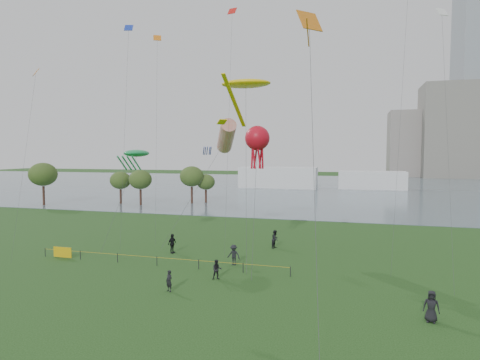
# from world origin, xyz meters

# --- Properties ---
(ground_plane) EXTENTS (400.00, 400.00, 0.00)m
(ground_plane) POSITION_xyz_m (0.00, 0.00, 0.00)
(ground_plane) COLOR #163711
(lake) EXTENTS (400.00, 120.00, 0.08)m
(lake) POSITION_xyz_m (0.00, 100.00, 0.02)
(lake) COLOR slate
(lake) RESTS_ON ground_plane
(building_mid) EXTENTS (20.00, 20.00, 38.00)m
(building_mid) POSITION_xyz_m (46.00, 162.00, 19.00)
(building_mid) COLOR slate
(building_mid) RESTS_ON ground_plane
(building_low) EXTENTS (16.00, 18.00, 28.00)m
(building_low) POSITION_xyz_m (32.00, 168.00, 14.00)
(building_low) COLOR gray
(building_low) RESTS_ON ground_plane
(pavilion_left) EXTENTS (22.00, 8.00, 6.00)m
(pavilion_left) POSITION_xyz_m (-12.00, 95.00, 3.00)
(pavilion_left) COLOR white
(pavilion_left) RESTS_ON ground_plane
(pavilion_right) EXTENTS (18.00, 7.00, 5.00)m
(pavilion_right) POSITION_xyz_m (14.00, 98.00, 2.50)
(pavilion_right) COLOR white
(pavilion_right) RESTS_ON ground_plane
(trees) EXTENTS (33.25, 16.67, 8.22)m
(trees) POSITION_xyz_m (-34.07, 49.97, 5.26)
(trees) COLOR #372119
(trees) RESTS_ON ground_plane
(fence) EXTENTS (24.07, 0.07, 1.05)m
(fence) POSITION_xyz_m (-14.50, 12.36, 0.55)
(fence) COLOR black
(fence) RESTS_ON ground_plane
(spectator_a) EXTENTS (0.96, 0.88, 1.60)m
(spectator_a) POSITION_xyz_m (-1.93, 10.08, 0.80)
(spectator_a) COLOR black
(spectator_a) RESTS_ON ground_plane
(spectator_b) EXTENTS (1.29, 0.87, 1.86)m
(spectator_b) POSITION_xyz_m (-1.79, 14.36, 0.93)
(spectator_b) COLOR black
(spectator_b) RESTS_ON ground_plane
(spectator_c) EXTENTS (0.76, 1.23, 1.96)m
(spectator_c) POSITION_xyz_m (-9.00, 16.88, 0.98)
(spectator_c) COLOR black
(spectator_c) RESTS_ON ground_plane
(spectator_d) EXTENTS (1.02, 0.76, 1.90)m
(spectator_d) POSITION_xyz_m (12.99, 5.84, 0.95)
(spectator_d) COLOR black
(spectator_d) RESTS_ON ground_plane
(spectator_f) EXTENTS (0.67, 0.57, 1.56)m
(spectator_f) POSITION_xyz_m (-4.39, 6.51, 0.78)
(spectator_f) COLOR black
(spectator_f) RESTS_ON ground_plane
(spectator_g) EXTENTS (0.96, 1.10, 1.92)m
(spectator_g) POSITION_xyz_m (0.63, 21.74, 0.96)
(spectator_g) COLOR black
(spectator_g) RESTS_ON ground_plane
(kite_stingray) EXTENTS (5.20, 10.48, 17.63)m
(kite_stingray) POSITION_xyz_m (-2.38, 20.76, 17.15)
(kite_stingray) COLOR #3F3F42
(kite_windsock) EXTENTS (7.61, 7.10, 13.78)m
(kite_windsock) POSITION_xyz_m (-5.03, 22.50, 11.90)
(kite_windsock) COLOR #3F3F42
(kite_creature) EXTENTS (3.30, 5.52, 10.43)m
(kite_creature) POSITION_xyz_m (-13.77, 18.48, 10.01)
(kite_creature) COLOR #3F3F42
(kite_octopus) EXTENTS (2.34, 8.07, 12.66)m
(kite_octopus) POSITION_xyz_m (-0.35, 17.43, 11.42)
(kite_octopus) COLOR #3F3F42
(kite_delta) EXTENTS (2.48, 10.43, 19.22)m
(kite_delta) POSITION_xyz_m (5.56, 6.36, 17.68)
(kite_delta) COLOR #3F3F42
(small_kites) EXTENTS (47.22, 13.14, 7.68)m
(small_kites) POSITION_xyz_m (-0.82, 18.97, 22.94)
(small_kites) COLOR #1933B2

